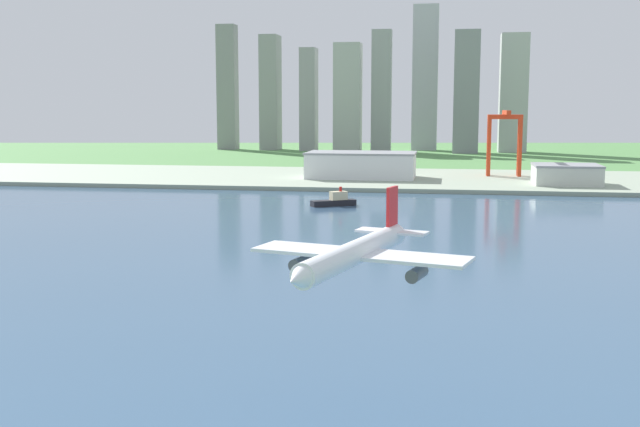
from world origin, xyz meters
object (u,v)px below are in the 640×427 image
airplane_landing (355,253)px  port_crane_red (505,130)px  warehouse_main (361,165)px  warehouse_annex (566,174)px  tugboat_small (335,201)px

airplane_landing → port_crane_red: port_crane_red is taller
warehouse_main → warehouse_annex: warehouse_main is taller
warehouse_main → tugboat_small: bearing=-89.3°
tugboat_small → port_crane_red: port_crane_red is taller
airplane_landing → port_crane_red: bearing=83.4°
tugboat_small → warehouse_main: size_ratio=0.31×
warehouse_main → warehouse_annex: size_ratio=1.82×
tugboat_small → airplane_landing: bearing=-80.9°
port_crane_red → warehouse_main: size_ratio=0.64×
airplane_landing → port_crane_red: (46.08, 396.38, 5.88)m
airplane_landing → tugboat_small: airplane_landing is taller
port_crane_red → airplane_landing: bearing=-96.6°
warehouse_annex → port_crane_red: bearing=123.4°
tugboat_small → port_crane_red: size_ratio=0.49×
port_crane_red → warehouse_annex: bearing=-56.6°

